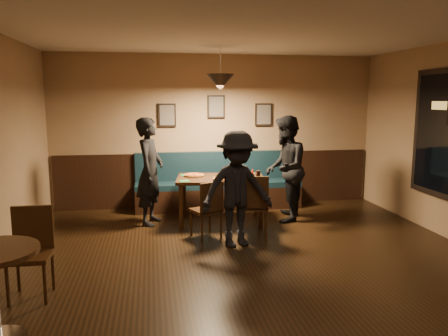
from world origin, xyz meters
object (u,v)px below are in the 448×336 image
diner_right (285,169)px  chair_near_right (254,205)px  chair_near_left (206,209)px  diner_front (237,189)px  soda_glass (258,175)px  dining_table (221,200)px  booth_bench (218,181)px  tabasco_bottle (253,173)px  cafe_chair_far (30,254)px  diner_left (150,171)px

diner_right → chair_near_right: bearing=-22.2°
chair_near_left → diner_front: 0.68m
soda_glass → dining_table: bearing=149.7°
dining_table → chair_near_right: size_ratio=1.52×
diner_right → soda_glass: 0.58m
booth_bench → tabasco_bottle: size_ratio=23.05×
diner_right → soda_glass: size_ratio=12.10×
cafe_chair_far → diner_right: bearing=-144.3°
soda_glass → cafe_chair_far: (-2.86, -2.11, -0.36)m
chair_near_right → diner_right: size_ratio=0.53×
dining_table → diner_left: bearing=-177.4°
dining_table → chair_near_left: bearing=-106.3°
booth_bench → tabasco_bottle: booth_bench is taller
diner_left → diner_front: size_ratio=1.08×
cafe_chair_far → booth_bench: bearing=-125.3°
soda_glass → diner_right: bearing=27.1°
diner_left → soda_glass: diner_left is taller
diner_right → tabasco_bottle: diner_right is taller
diner_right → cafe_chair_far: 4.15m
chair_near_left → diner_front: (0.37, -0.43, 0.37)m
chair_near_right → soda_glass: chair_near_right is taller
diner_left → cafe_chair_far: 2.82m
diner_right → diner_front: 1.53m
booth_bench → cafe_chair_far: 4.14m
chair_near_right → dining_table: bearing=129.3°
diner_right → diner_left: bearing=-72.6°
cafe_chair_far → chair_near_right: bearing=-147.8°
chair_near_right → diner_right: bearing=59.5°
diner_front → tabasco_bottle: 1.23m
booth_bench → soda_glass: bearing=-70.6°
chair_near_left → chair_near_right: chair_near_right is taller
chair_near_right → tabasco_bottle: size_ratio=7.03×
dining_table → diner_right: bearing=4.6°
chair_near_left → booth_bench: bearing=51.9°
booth_bench → diner_right: diner_right is taller
booth_bench → chair_near_right: bearing=-80.8°
booth_bench → cafe_chair_far: bearing=-125.9°
chair_near_right → soda_glass: (0.17, 0.45, 0.36)m
diner_left → cafe_chair_far: size_ratio=1.87×
chair_near_left → dining_table: bearing=42.7°
chair_near_left → soda_glass: size_ratio=5.87×
chair_near_right → soda_glass: bearing=83.0°
diner_front → cafe_chair_far: size_ratio=1.73×
booth_bench → diner_front: bearing=-91.8°
chair_near_left → diner_left: 1.24m
diner_front → soda_glass: (0.50, 0.87, 0.03)m
diner_right → dining_table: bearing=-71.5°
chair_near_right → cafe_chair_far: size_ratio=1.00×
chair_near_left → diner_left: bearing=109.4°
dining_table → diner_right: diner_right is taller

